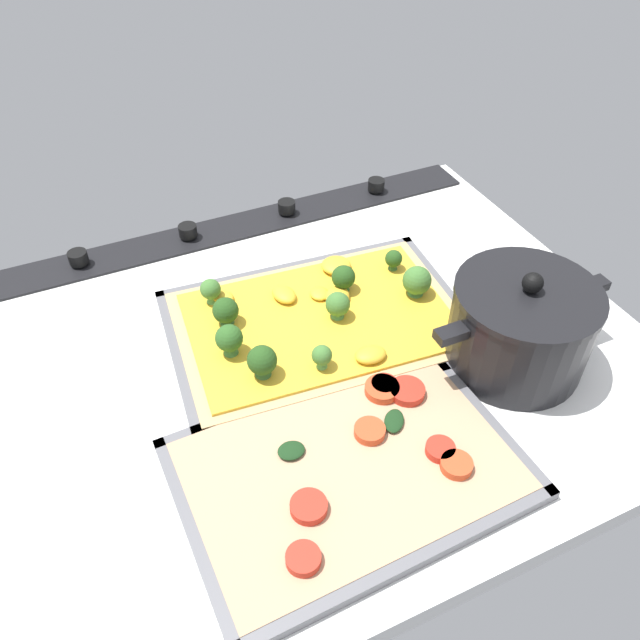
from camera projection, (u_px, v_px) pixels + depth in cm
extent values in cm
cube|color=white|center=(317.00, 358.00, 80.83)|extent=(82.06, 67.36, 3.00)
cube|color=black|center=(239.00, 225.00, 99.74)|extent=(78.78, 7.00, 0.80)
cylinder|color=black|center=(376.00, 185.00, 106.38)|extent=(2.80, 2.80, 1.80)
cylinder|color=black|center=(287.00, 207.00, 101.37)|extent=(2.80, 2.80, 1.80)
cylinder|color=black|center=(188.00, 231.00, 96.35)|extent=(2.80, 2.80, 1.80)
cylinder|color=black|center=(78.00, 257.00, 91.34)|extent=(2.80, 2.80, 1.80)
cube|color=slate|center=(320.00, 327.00, 82.55)|extent=(40.73, 29.73, 0.50)
cube|color=slate|center=(290.00, 269.00, 91.08)|extent=(38.65, 4.36, 1.30)
cube|color=slate|center=(357.00, 395.00, 73.47)|extent=(38.65, 4.36, 1.30)
cube|color=slate|center=(447.00, 294.00, 86.95)|extent=(3.38, 26.66, 1.30)
cube|color=slate|center=(177.00, 360.00, 77.59)|extent=(3.38, 26.66, 1.30)
cube|color=tan|center=(320.00, 323.00, 82.04)|extent=(38.14, 27.14, 1.00)
cube|color=gold|center=(320.00, 319.00, 81.56)|extent=(35.05, 24.49, 0.40)
cone|color=#68AD54|center=(338.00, 314.00, 81.35)|extent=(1.75, 1.75, 0.92)
sphere|color=#427533|center=(338.00, 304.00, 80.22)|extent=(3.19, 3.19, 3.19)
cone|color=#427635|center=(393.00, 266.00, 88.78)|extent=(1.34, 1.34, 0.87)
sphere|color=#264C1C|center=(394.00, 258.00, 87.87)|extent=(2.44, 2.44, 2.44)
cone|color=#427635|center=(227.00, 320.00, 80.45)|extent=(1.85, 1.85, 0.89)
sphere|color=#264C1C|center=(226.00, 310.00, 79.29)|extent=(3.36, 3.36, 3.36)
cone|color=#68AD54|center=(415.00, 291.00, 84.78)|extent=(2.14, 2.14, 0.82)
sphere|color=#427533|center=(417.00, 280.00, 83.51)|extent=(3.88, 3.88, 3.88)
cone|color=#427635|center=(343.00, 287.00, 85.35)|extent=(1.77, 1.77, 0.96)
sphere|color=#264C1C|center=(343.00, 277.00, 84.20)|extent=(3.23, 3.23, 3.23)
cone|color=#68AD54|center=(322.00, 363.00, 74.77)|extent=(1.36, 1.36, 1.01)
sphere|color=#427533|center=(322.00, 355.00, 73.80)|extent=(2.47, 2.47, 2.47)
cone|color=#427635|center=(263.00, 371.00, 73.80)|extent=(1.95, 1.95, 1.08)
sphere|color=#264C1C|center=(262.00, 360.00, 72.53)|extent=(3.55, 3.55, 3.55)
cone|color=#68AD54|center=(212.00, 298.00, 83.50)|extent=(1.51, 1.51, 1.08)
sphere|color=#427533|center=(210.00, 289.00, 82.43)|extent=(2.75, 2.75, 2.75)
cone|color=#4D8B3F|center=(231.00, 349.00, 76.40)|extent=(1.86, 1.86, 1.20)
sphere|color=#2D5B23|center=(229.00, 338.00, 75.14)|extent=(3.38, 3.38, 3.38)
ellipsoid|color=gold|center=(371.00, 355.00, 75.72)|extent=(4.19, 3.28, 1.37)
ellipsoid|color=gold|center=(336.00, 265.00, 88.61)|extent=(5.45, 5.44, 1.47)
ellipsoid|color=gold|center=(320.00, 294.00, 84.38)|extent=(2.69, 2.86, 0.97)
ellipsoid|color=gold|center=(284.00, 294.00, 83.99)|extent=(3.53, 4.43, 1.39)
ellipsoid|color=gold|center=(337.00, 296.00, 83.67)|extent=(4.96, 5.17, 1.43)
ellipsoid|color=gold|center=(223.00, 297.00, 83.81)|extent=(3.85, 3.98, 1.09)
cube|color=slate|center=(349.00, 471.00, 66.23)|extent=(35.97, 25.56, 0.50)
cube|color=slate|center=(302.00, 393.00, 73.63)|extent=(35.25, 2.29, 1.30)
cube|color=slate|center=(408.00, 565.00, 58.28)|extent=(35.25, 2.29, 1.30)
cube|color=slate|center=(480.00, 413.00, 71.50)|extent=(1.96, 24.51, 1.30)
cube|color=slate|center=(193.00, 536.00, 60.41)|extent=(1.96, 24.51, 1.30)
cube|color=tan|center=(349.00, 467.00, 65.75)|extent=(33.49, 23.08, 0.90)
cylinder|color=red|center=(440.00, 449.00, 66.29)|extent=(3.16, 3.16, 1.00)
cylinder|color=red|center=(303.00, 559.00, 57.41)|extent=(3.33, 3.33, 1.00)
cylinder|color=#D14723|center=(456.00, 465.00, 64.86)|extent=(3.37, 3.37, 1.00)
cylinder|color=red|center=(309.00, 507.00, 61.31)|extent=(3.74, 3.74, 1.00)
cylinder|color=red|center=(384.00, 385.00, 72.90)|extent=(3.08, 3.08, 1.00)
cylinder|color=#D14723|center=(382.00, 389.00, 72.47)|extent=(4.04, 4.04, 1.00)
cylinder|color=#D14723|center=(370.00, 431.00, 68.06)|extent=(3.44, 3.44, 1.00)
cylinder|color=red|center=(407.00, 391.00, 72.25)|extent=(4.14, 4.14, 1.00)
ellipsoid|color=#193819|center=(377.00, 427.00, 68.53)|extent=(3.41, 3.46, 0.60)
ellipsoid|color=#193819|center=(291.00, 450.00, 66.30)|extent=(3.14, 2.70, 0.60)
ellipsoid|color=#193819|center=(394.00, 421.00, 69.21)|extent=(3.79, 3.98, 0.60)
cylinder|color=black|center=(519.00, 330.00, 75.00)|extent=(16.74, 16.74, 10.43)
cylinder|color=black|center=(530.00, 294.00, 71.20)|extent=(17.07, 17.07, 0.80)
sphere|color=black|center=(533.00, 283.00, 70.11)|extent=(2.40, 2.40, 2.40)
cube|color=black|center=(593.00, 286.00, 75.85)|extent=(3.60, 2.00, 1.20)
cube|color=black|center=(451.00, 334.00, 69.63)|extent=(3.60, 2.00, 1.20)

